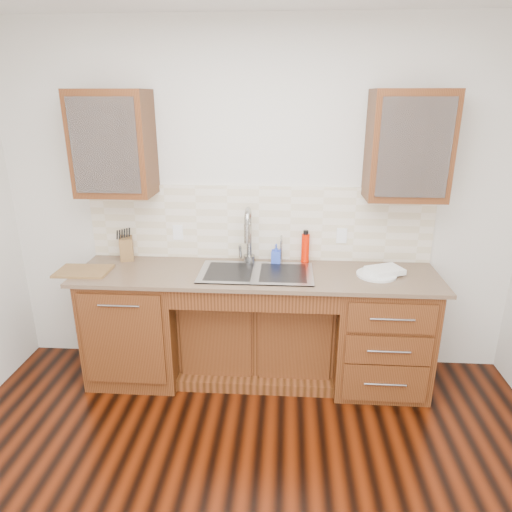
# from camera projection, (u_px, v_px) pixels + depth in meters

# --- Properties ---
(wall_back) EXTENTS (4.00, 0.10, 2.70)m
(wall_back) POSITION_uv_depth(u_px,v_px,m) (259.00, 203.00, 3.60)
(wall_back) COLOR silver
(wall_back) RESTS_ON ground
(base_cabinet_left) EXTENTS (0.70, 0.62, 0.88)m
(base_cabinet_left) POSITION_uv_depth(u_px,v_px,m) (137.00, 324.00, 3.63)
(base_cabinet_left) COLOR #593014
(base_cabinet_left) RESTS_ON ground
(base_cabinet_center) EXTENTS (1.20, 0.44, 0.70)m
(base_cabinet_center) POSITION_uv_depth(u_px,v_px,m) (257.00, 332.00, 3.68)
(base_cabinet_center) COLOR #593014
(base_cabinet_center) RESTS_ON ground
(base_cabinet_right) EXTENTS (0.70, 0.62, 0.88)m
(base_cabinet_right) POSITION_uv_depth(u_px,v_px,m) (380.00, 332.00, 3.50)
(base_cabinet_right) COLOR #593014
(base_cabinet_right) RESTS_ON ground
(countertop) EXTENTS (2.70, 0.65, 0.03)m
(countertop) POSITION_uv_depth(u_px,v_px,m) (256.00, 274.00, 3.40)
(countertop) COLOR #84705B
(countertop) RESTS_ON base_cabinet_left
(backsplash) EXTENTS (2.70, 0.02, 0.59)m
(backsplash) POSITION_uv_depth(u_px,v_px,m) (259.00, 223.00, 3.59)
(backsplash) COLOR beige
(backsplash) RESTS_ON wall_back
(sink) EXTENTS (0.84, 0.46, 0.19)m
(sink) POSITION_uv_depth(u_px,v_px,m) (256.00, 284.00, 3.41)
(sink) COLOR #9E9EA5
(sink) RESTS_ON countertop
(faucet) EXTENTS (0.04, 0.04, 0.40)m
(faucet) POSITION_uv_depth(u_px,v_px,m) (249.00, 238.00, 3.53)
(faucet) COLOR #999993
(faucet) RESTS_ON countertop
(filter_tap) EXTENTS (0.02, 0.02, 0.24)m
(filter_tap) POSITION_uv_depth(u_px,v_px,m) (281.00, 248.00, 3.55)
(filter_tap) COLOR #999993
(filter_tap) RESTS_ON countertop
(upper_cabinet_left) EXTENTS (0.55, 0.34, 0.75)m
(upper_cabinet_left) POSITION_uv_depth(u_px,v_px,m) (113.00, 144.00, 3.30)
(upper_cabinet_left) COLOR #593014
(upper_cabinet_left) RESTS_ON wall_back
(upper_cabinet_right) EXTENTS (0.55, 0.34, 0.75)m
(upper_cabinet_right) POSITION_uv_depth(u_px,v_px,m) (408.00, 146.00, 3.17)
(upper_cabinet_right) COLOR #593014
(upper_cabinet_right) RESTS_ON wall_back
(outlet_left) EXTENTS (0.08, 0.01, 0.12)m
(outlet_left) POSITION_uv_depth(u_px,v_px,m) (178.00, 232.00, 3.65)
(outlet_left) COLOR white
(outlet_left) RESTS_ON backsplash
(outlet_right) EXTENTS (0.08, 0.01, 0.12)m
(outlet_right) POSITION_uv_depth(u_px,v_px,m) (342.00, 236.00, 3.57)
(outlet_right) COLOR white
(outlet_right) RESTS_ON backsplash
(soap_bottle) EXTENTS (0.08, 0.08, 0.16)m
(soap_bottle) POSITION_uv_depth(u_px,v_px,m) (276.00, 254.00, 3.55)
(soap_bottle) COLOR blue
(soap_bottle) RESTS_ON countertop
(water_bottle) EXTENTS (0.07, 0.07, 0.23)m
(water_bottle) POSITION_uv_depth(u_px,v_px,m) (305.00, 248.00, 3.57)
(water_bottle) COLOR red
(water_bottle) RESTS_ON countertop
(plate) EXTENTS (0.37, 0.37, 0.02)m
(plate) POSITION_uv_depth(u_px,v_px,m) (376.00, 275.00, 3.33)
(plate) COLOR silver
(plate) RESTS_ON countertop
(dish_towel) EXTENTS (0.30, 0.26, 0.04)m
(dish_towel) POSITION_uv_depth(u_px,v_px,m) (385.00, 270.00, 3.34)
(dish_towel) COLOR white
(dish_towel) RESTS_ON plate
(knife_block) EXTENTS (0.14, 0.19, 0.18)m
(knife_block) POSITION_uv_depth(u_px,v_px,m) (127.00, 248.00, 3.66)
(knife_block) COLOR brown
(knife_block) RESTS_ON countertop
(cutting_board) EXTENTS (0.39, 0.28, 0.02)m
(cutting_board) POSITION_uv_depth(u_px,v_px,m) (83.00, 271.00, 3.40)
(cutting_board) COLOR brown
(cutting_board) RESTS_ON countertop
(cup_left_a) EXTENTS (0.13, 0.13, 0.10)m
(cup_left_a) POSITION_uv_depth(u_px,v_px,m) (96.00, 151.00, 3.33)
(cup_left_a) COLOR white
(cup_left_a) RESTS_ON upper_cabinet_left
(cup_left_b) EXTENTS (0.11, 0.11, 0.08)m
(cup_left_b) POSITION_uv_depth(u_px,v_px,m) (123.00, 152.00, 3.32)
(cup_left_b) COLOR white
(cup_left_b) RESTS_ON upper_cabinet_left
(cup_right_a) EXTENTS (0.15, 0.15, 0.10)m
(cup_right_a) POSITION_uv_depth(u_px,v_px,m) (400.00, 153.00, 3.19)
(cup_right_a) COLOR white
(cup_right_a) RESTS_ON upper_cabinet_right
(cup_right_b) EXTENTS (0.14, 0.14, 0.10)m
(cup_right_b) POSITION_uv_depth(u_px,v_px,m) (429.00, 153.00, 3.17)
(cup_right_b) COLOR white
(cup_right_b) RESTS_ON upper_cabinet_right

